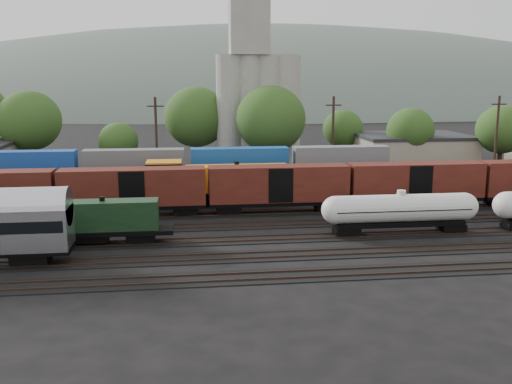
{
  "coord_description": "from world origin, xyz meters",
  "views": [
    {
      "loc": [
        -8.28,
        -54.5,
        14.35
      ],
      "look_at": [
        -1.18,
        2.0,
        3.0
      ],
      "focal_mm": 40.0,
      "sensor_mm": 36.0,
      "label": 1
    }
  ],
  "objects": [
    {
      "name": "tracks",
      "position": [
        0.0,
        0.0,
        0.05
      ],
      "size": [
        180.0,
        33.2,
        0.2
      ],
      "color": "black",
      "rests_on": "ground"
    },
    {
      "name": "grain_silo",
      "position": [
        3.28,
        36.0,
        11.26
      ],
      "size": [
        13.4,
        5.0,
        29.0
      ],
      "color": "#9D9A8F",
      "rests_on": "ground"
    },
    {
      "name": "container_wall",
      "position": [
        -0.31,
        15.0,
        2.84
      ],
      "size": [
        161.22,
        2.6,
        5.8
      ],
      "color": "black",
      "rests_on": "ground"
    },
    {
      "name": "tree_band",
      "position": [
        2.3,
        36.81,
        7.45
      ],
      "size": [
        168.63,
        23.45,
        14.22
      ],
      "color": "black",
      "rests_on": "ground"
    },
    {
      "name": "ground",
      "position": [
        0.0,
        0.0,
        0.0
      ],
      "size": [
        600.0,
        600.0,
        0.0
      ],
      "primitive_type": "plane",
      "color": "black"
    },
    {
      "name": "green_locomotive",
      "position": [
        -18.3,
        -5.0,
        2.42
      ],
      "size": [
        15.94,
        2.81,
        4.22
      ],
      "color": "black",
      "rests_on": "ground"
    },
    {
      "name": "orange_locomotive",
      "position": [
        -5.75,
        10.0,
        2.79
      ],
      "size": [
        19.67,
        3.28,
        4.92
      ],
      "color": "black",
      "rests_on": "ground"
    },
    {
      "name": "utility_poles",
      "position": [
        0.0,
        22.0,
        6.21
      ],
      "size": [
        122.2,
        0.36,
        12.0
      ],
      "color": "black",
      "rests_on": "ground"
    },
    {
      "name": "tank_car_a",
      "position": [
        11.49,
        -5.0,
        2.37
      ],
      "size": [
        15.04,
        2.69,
        3.94
      ],
      "color": "silver",
      "rests_on": "ground"
    },
    {
      "name": "industrial_sheds",
      "position": [
        6.63,
        35.25,
        2.56
      ],
      "size": [
        119.38,
        17.26,
        5.1
      ],
      "color": "#9E937F",
      "rests_on": "ground"
    },
    {
      "name": "boxcar_string",
      "position": [
        -21.44,
        5.0,
        3.12
      ],
      "size": [
        122.8,
        2.9,
        4.2
      ],
      "color": "black",
      "rests_on": "ground"
    },
    {
      "name": "distant_hills",
      "position": [
        23.92,
        260.0,
        -20.56
      ],
      "size": [
        860.0,
        286.0,
        130.0
      ],
      "color": "#59665B",
      "rests_on": "ground"
    }
  ]
}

